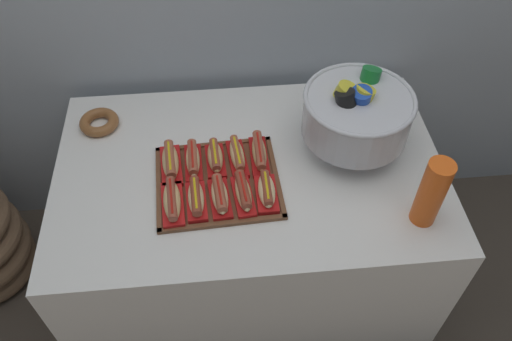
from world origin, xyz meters
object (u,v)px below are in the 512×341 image
hot_dog_3 (243,193)px  hot_dog_7 (215,158)px  punch_bowl (356,114)px  buffet_table (250,226)px  hot_dog_1 (196,199)px  hot_dog_2 (220,196)px  hot_dog_6 (193,160)px  hot_dog_9 (259,153)px  hot_dog_8 (237,156)px  hot_dog_0 (172,201)px  serving_tray (218,182)px  donut (99,122)px  hot_dog_5 (171,162)px  cup_stack (432,193)px  hot_dog_4 (267,191)px

hot_dog_3 → hot_dog_7: size_ratio=1.11×
punch_bowl → buffet_table: bearing=-170.3°
hot_dog_1 → hot_dog_2: size_ratio=0.95×
hot_dog_6 → hot_dog_9: (0.22, 0.01, 0.00)m
hot_dog_1 → punch_bowl: 0.60m
hot_dog_8 → hot_dog_0: bearing=-141.2°
hot_dog_3 → punch_bowl: 0.46m
hot_dog_0 → punch_bowl: (0.62, 0.21, 0.12)m
hot_dog_3 → hot_dog_9: hot_dog_3 is taller
buffet_table → hot_dog_1: 0.45m
hot_dog_3 → serving_tray: bearing=134.9°
hot_dog_8 → donut: 0.54m
hot_dog_5 → cup_stack: 0.84m
buffet_table → hot_dog_7: size_ratio=8.55×
hot_dog_4 → cup_stack: cup_stack is taller
hot_dog_3 → donut: hot_dog_3 is taller
hot_dog_7 → donut: size_ratio=1.09×
hot_dog_2 → hot_dog_5: hot_dog_5 is taller
hot_dog_0 → hot_dog_9: (0.29, 0.18, 0.00)m
hot_dog_6 → hot_dog_5: bearing=-177.4°
serving_tray → hot_dog_6: size_ratio=2.48×
serving_tray → hot_dog_1: hot_dog_1 is taller
hot_dog_4 → donut: 0.69m
hot_dog_3 → hot_dog_7: bearing=117.0°
hot_dog_9 → hot_dog_7: bearing=-177.4°
hot_dog_0 → hot_dog_2: 0.15m
hot_dog_7 → serving_tray: bearing=-87.4°
buffet_table → hot_dog_5: hot_dog_5 is taller
hot_dog_5 → punch_bowl: bearing=4.5°
buffet_table → hot_dog_6: bearing=175.2°
hot_dog_0 → hot_dog_8: 0.28m
buffet_table → hot_dog_8: (-0.04, 0.02, 0.39)m
hot_dog_0 → cup_stack: cup_stack is taller
hot_dog_3 → hot_dog_9: size_ratio=0.95×
hot_dog_5 → hot_dog_7: size_ratio=1.18×
serving_tray → punch_bowl: (0.47, 0.12, 0.15)m
buffet_table → cup_stack: cup_stack is taller
hot_dog_6 → cup_stack: 0.77m
serving_tray → hot_dog_4: hot_dog_4 is taller
hot_dog_7 → hot_dog_8: size_ratio=0.89×
hot_dog_2 → hot_dog_7: bearing=92.6°
hot_dog_1 → hot_dog_8: bearing=50.3°
hot_dog_7 → hot_dog_6: bearing=-177.4°
serving_tray → hot_dog_3: size_ratio=2.45×
hot_dog_1 → punch_bowl: (0.54, 0.21, 0.12)m
hot_dog_8 → donut: (-0.49, 0.23, -0.02)m
serving_tray → hot_dog_9: size_ratio=2.32×
hot_dog_0 → hot_dog_9: 0.34m
hot_dog_9 → cup_stack: size_ratio=0.73×
hot_dog_2 → hot_dog_3: 0.08m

